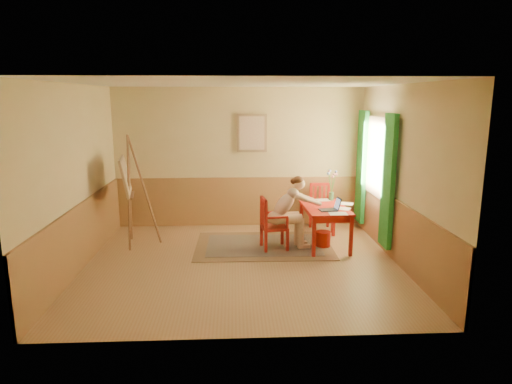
{
  "coord_description": "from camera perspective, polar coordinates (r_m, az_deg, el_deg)",
  "views": [
    {
      "loc": [
        -0.11,
        -6.73,
        2.59
      ],
      "look_at": [
        0.25,
        0.55,
        1.05
      ],
      "focal_mm": 31.36,
      "sensor_mm": 36.0,
      "label": 1
    }
  ],
  "objects": [
    {
      "name": "table",
      "position": [
        7.95,
        8.8,
        -2.49
      ],
      "size": [
        0.77,
        1.23,
        0.72
      ],
      "color": "red",
      "rests_on": "room"
    },
    {
      "name": "laptop",
      "position": [
        7.68,
        9.57,
        -2.0
      ],
      "size": [
        0.38,
        0.26,
        0.21
      ],
      "color": "#1E2338",
      "rests_on": "table"
    },
    {
      "name": "vase",
      "position": [
        8.4,
        9.61,
        0.73
      ],
      "size": [
        0.25,
        0.28,
        0.57
      ],
      "color": "#3F724C",
      "rests_on": "table"
    },
    {
      "name": "papers",
      "position": [
        7.98,
        10.19,
        -1.79
      ],
      "size": [
        0.7,
        1.24,
        0.0
      ],
      "color": "white",
      "rests_on": "table"
    },
    {
      "name": "room",
      "position": [
        6.83,
        -1.87,
        1.89
      ],
      "size": [
        5.04,
        4.54,
        2.84
      ],
      "color": "tan",
      "rests_on": "ground"
    },
    {
      "name": "figure",
      "position": [
        7.73,
        4.23,
        -2.2
      ],
      "size": [
        0.97,
        0.48,
        1.28
      ],
      "color": "beige",
      "rests_on": "room"
    },
    {
      "name": "wainscot",
      "position": [
        7.81,
        -1.93,
        -3.59
      ],
      "size": [
        5.0,
        4.5,
        1.0
      ],
      "color": "#A57242",
      "rests_on": "room"
    },
    {
      "name": "easel",
      "position": [
        8.13,
        -16.03,
        1.41
      ],
      "size": [
        0.72,
        0.89,
        1.98
      ],
      "color": "#8B5F3D",
      "rests_on": "room"
    },
    {
      "name": "chair_left",
      "position": [
        7.72,
        2.01,
        -4.08
      ],
      "size": [
        0.48,
        0.46,
        0.92
      ],
      "color": "red",
      "rests_on": "room"
    },
    {
      "name": "wastebasket",
      "position": [
        8.03,
        8.54,
        -5.96
      ],
      "size": [
        0.29,
        0.29,
        0.28
      ],
      "primitive_type": "cylinder",
      "rotation": [
        0.0,
        0.0,
        -0.14
      ],
      "color": "#A01709",
      "rests_on": "room"
    },
    {
      "name": "window",
      "position": [
        8.32,
        14.91,
        2.93
      ],
      "size": [
        0.12,
        2.01,
        2.2
      ],
      "color": "white",
      "rests_on": "room"
    },
    {
      "name": "wall_portrait",
      "position": [
        8.96,
        -0.53,
        7.53
      ],
      "size": [
        0.6,
        0.05,
        0.76
      ],
      "color": "#9F7D5A",
      "rests_on": "room"
    },
    {
      "name": "rug",
      "position": [
        8.03,
        0.98,
        -6.82
      ],
      "size": [
        2.43,
        1.64,
        0.02
      ],
      "color": "#8C7251",
      "rests_on": "room"
    },
    {
      "name": "chair_back",
      "position": [
        8.99,
        8.29,
        -1.9
      ],
      "size": [
        0.42,
        0.44,
        0.92
      ],
      "color": "red",
      "rests_on": "room"
    }
  ]
}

